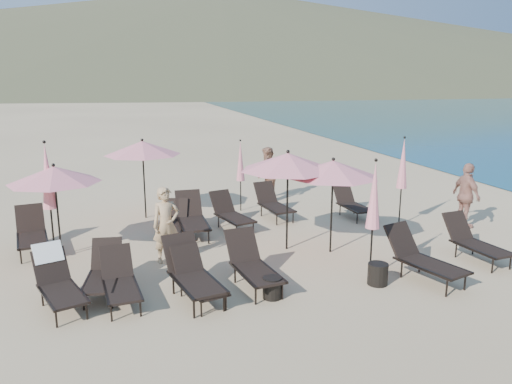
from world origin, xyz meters
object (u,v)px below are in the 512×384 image
object	(u,v)px
lounger_4	(422,257)
lounger_10	(273,203)
lounger_3	(252,264)
lounger_12	(120,280)
umbrella_open_1	(288,162)
lounger_11	(352,203)
umbrella_open_2	(333,169)
beachgoer_a	(166,225)
umbrella_closed_0	(374,196)
beachgoer_c	(466,196)
lounger_2	(192,272)
umbrella_closed_3	(240,162)
lounger_9	(231,213)
side_table_1	(378,274)
umbrella_closed_2	(48,177)
umbrella_open_0	(54,175)
side_table_0	(272,288)
lounger_1	(197,278)
lounger_5	(474,241)
umbrella_closed_1	(403,164)
lounger_8	(192,217)
lounger_7	(174,221)
lounger_6	(32,232)
beachgoer_b	(268,174)
lounger_13	(103,272)
umbrella_open_3	(142,148)

from	to	relation	value
lounger_4	lounger_10	bearing A→B (deg)	89.75
lounger_3	lounger_12	distance (m)	2.58
lounger_4	umbrella_open_1	world-z (taller)	umbrella_open_1
lounger_3	lounger_11	xyz separation A→B (m)	(4.23, 4.16, -0.04)
umbrella_open_2	beachgoer_a	xyz separation A→B (m)	(-3.86, 0.42, -1.17)
umbrella_closed_0	beachgoer_c	distance (m)	5.06
lounger_2	umbrella_closed_3	distance (m)	6.46
lounger_9	beachgoer_c	size ratio (longest dim) A/B	0.97
umbrella_closed_3	side_table_1	world-z (taller)	umbrella_closed_3
umbrella_open_1	umbrella_closed_2	world-z (taller)	umbrella_closed_2
umbrella_open_0	side_table_0	world-z (taller)	umbrella_open_0
lounger_1	umbrella_closed_2	world-z (taller)	umbrella_closed_2
lounger_2	lounger_5	size ratio (longest dim) A/B	1.10
umbrella_open_2	umbrella_closed_1	size ratio (longest dim) A/B	0.91
lounger_8	lounger_9	world-z (taller)	lounger_8
lounger_7	umbrella_closed_2	distance (m)	3.38
lounger_9	beachgoer_c	xyz separation A→B (m)	(6.35, -1.65, 0.47)
lounger_12	umbrella_open_2	xyz separation A→B (m)	(4.92, 1.47, 1.62)
lounger_10	side_table_1	world-z (taller)	lounger_10
umbrella_closed_1	beachgoer_a	world-z (taller)	umbrella_closed_1
lounger_4	lounger_12	size ratio (longest dim) A/B	1.17
umbrella_open_2	umbrella_closed_1	xyz separation A→B (m)	(2.79, 1.52, -0.27)
lounger_5	lounger_11	bearing A→B (deg)	97.63
lounger_6	lounger_11	size ratio (longest dim) A/B	1.13
umbrella_open_2	side_table_1	size ratio (longest dim) A/B	5.18
side_table_0	side_table_1	world-z (taller)	side_table_1
lounger_3	lounger_8	bearing A→B (deg)	93.17
umbrella_closed_1	lounger_4	bearing A→B (deg)	-114.64
lounger_1	lounger_6	world-z (taller)	lounger_6
lounger_4	umbrella_closed_1	size ratio (longest dim) A/B	0.75
lounger_1	beachgoer_c	size ratio (longest dim) A/B	0.90
lounger_1	lounger_10	distance (m)	5.87
umbrella_closed_2	beachgoer_b	size ratio (longest dim) A/B	1.52
lounger_12	umbrella_open_1	distance (m)	4.76
lounger_7	umbrella_closed_2	world-z (taller)	umbrella_closed_2
umbrella_open_1	beachgoer_a	bearing A→B (deg)	-178.61
lounger_13	lounger_2	bearing A→B (deg)	-13.60
umbrella_closed_3	umbrella_closed_1	bearing A→B (deg)	-34.92
lounger_6	umbrella_open_2	distance (m)	7.40
lounger_4	lounger_2	bearing A→B (deg)	157.83
lounger_1	side_table_1	world-z (taller)	lounger_1
lounger_2	beachgoer_c	bearing A→B (deg)	5.27
umbrella_closed_0	side_table_1	world-z (taller)	umbrella_closed_0
lounger_2	beachgoer_c	xyz separation A→B (m)	(8.04, 2.48, 0.42)
lounger_10	lounger_11	distance (m)	2.39
lounger_12	umbrella_open_3	xyz separation A→B (m)	(0.79, 5.73, 1.69)
side_table_1	beachgoer_c	xyz separation A→B (m)	(4.31, 2.92, 0.69)
lounger_12	umbrella_closed_2	size ratio (longest dim) A/B	0.60
lounger_4	lounger_1	bearing A→B (deg)	159.23
lounger_10	umbrella_closed_2	size ratio (longest dim) A/B	0.64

